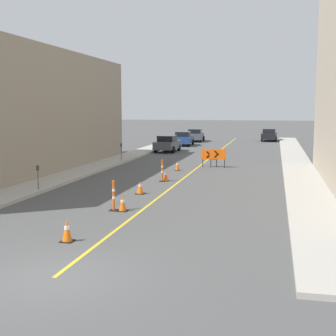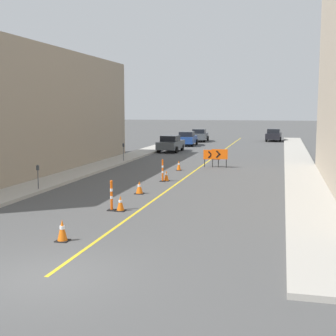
{
  "view_description": "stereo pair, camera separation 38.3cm",
  "coord_description": "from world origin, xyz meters",
  "px_view_note": "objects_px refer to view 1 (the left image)",
  "views": [
    {
      "loc": [
        5.34,
        -10.4,
        4.26
      ],
      "look_at": [
        -0.29,
        14.16,
        1.0
      ],
      "focal_mm": 50.0,
      "sensor_mm": 36.0,
      "label": 1
    },
    {
      "loc": [
        5.71,
        -10.31,
        4.26
      ],
      "look_at": [
        -0.29,
        14.16,
        1.0
      ],
      "focal_mm": 50.0,
      "sensor_mm": 36.0,
      "label": 2
    }
  ],
  "objects_px": {
    "traffic_cone_nearest": "(67,231)",
    "delineator_post_rear": "(162,172)",
    "traffic_cone_second": "(123,203)",
    "delineator_post_front": "(114,197)",
    "arrow_barricade_primary": "(210,155)",
    "arrow_barricade_secondary": "(218,155)",
    "parked_car_curb_near": "(168,144)",
    "traffic_cone_fifth": "(177,165)",
    "parked_car_curb_far": "(195,135)",
    "parked_car_curb_mid": "(183,139)",
    "parked_car_opposite_side": "(269,135)",
    "traffic_cone_third": "(140,187)",
    "parking_meter_far_curb": "(121,148)",
    "parking_meter_near_curb": "(38,172)",
    "traffic_cone_fourth": "(166,176)"
  },
  "relations": [
    {
      "from": "traffic_cone_nearest",
      "to": "delineator_post_rear",
      "type": "height_order",
      "value": "delineator_post_rear"
    },
    {
      "from": "delineator_post_front",
      "to": "arrow_barricade_primary",
      "type": "height_order",
      "value": "delineator_post_front"
    },
    {
      "from": "parked_car_curb_mid",
      "to": "delineator_post_rear",
      "type": "bearing_deg",
      "value": -84.7
    },
    {
      "from": "traffic_cone_fifth",
      "to": "delineator_post_rear",
      "type": "relative_size",
      "value": 0.54
    },
    {
      "from": "traffic_cone_second",
      "to": "parked_car_curb_far",
      "type": "height_order",
      "value": "parked_car_curb_far"
    },
    {
      "from": "parked_car_curb_far",
      "to": "parked_car_curb_mid",
      "type": "bearing_deg",
      "value": -94.96
    },
    {
      "from": "traffic_cone_third",
      "to": "traffic_cone_fifth",
      "type": "xyz_separation_m",
      "value": [
        0.03,
        8.97,
        0.03
      ]
    },
    {
      "from": "arrow_barricade_secondary",
      "to": "parked_car_curb_far",
      "type": "xyz_separation_m",
      "value": [
        -5.9,
        25.35,
        -0.12
      ]
    },
    {
      "from": "arrow_barricade_secondary",
      "to": "parked_car_opposite_side",
      "type": "distance_m",
      "value": 28.33
    },
    {
      "from": "traffic_cone_fifth",
      "to": "parked_car_curb_near",
      "type": "height_order",
      "value": "parked_car_curb_near"
    },
    {
      "from": "delineator_post_rear",
      "to": "arrow_barricade_primary",
      "type": "relative_size",
      "value": 1.04
    },
    {
      "from": "parked_car_opposite_side",
      "to": "parked_car_curb_far",
      "type": "bearing_deg",
      "value": -160.76
    },
    {
      "from": "traffic_cone_second",
      "to": "delineator_post_rear",
      "type": "relative_size",
      "value": 0.5
    },
    {
      "from": "delineator_post_rear",
      "to": "parking_meter_far_curb",
      "type": "bearing_deg",
      "value": 122.4
    },
    {
      "from": "traffic_cone_nearest",
      "to": "parked_car_curb_far",
      "type": "height_order",
      "value": "parked_car_curb_far"
    },
    {
      "from": "traffic_cone_nearest",
      "to": "parked_car_curb_far",
      "type": "distance_m",
      "value": 45.16
    },
    {
      "from": "traffic_cone_fifth",
      "to": "parking_meter_near_curb",
      "type": "xyz_separation_m",
      "value": [
        -5.18,
        -9.71,
        0.69
      ]
    },
    {
      "from": "arrow_barricade_secondary",
      "to": "parking_meter_far_curb",
      "type": "bearing_deg",
      "value": 169.51
    },
    {
      "from": "parking_meter_far_curb",
      "to": "arrow_barricade_primary",
      "type": "bearing_deg",
      "value": -9.09
    },
    {
      "from": "arrow_barricade_primary",
      "to": "parked_car_curb_near",
      "type": "bearing_deg",
      "value": 118.26
    },
    {
      "from": "traffic_cone_second",
      "to": "traffic_cone_third",
      "type": "xyz_separation_m",
      "value": [
        -0.39,
        3.92,
        0.0
      ]
    },
    {
      "from": "traffic_cone_third",
      "to": "traffic_cone_fifth",
      "type": "height_order",
      "value": "traffic_cone_fifth"
    },
    {
      "from": "traffic_cone_second",
      "to": "traffic_cone_fourth",
      "type": "relative_size",
      "value": 1.03
    },
    {
      "from": "traffic_cone_nearest",
      "to": "delineator_post_front",
      "type": "height_order",
      "value": "delineator_post_front"
    },
    {
      "from": "parked_car_curb_near",
      "to": "parked_car_opposite_side",
      "type": "xyz_separation_m",
      "value": [
        9.43,
        17.15,
        0.0
      ]
    },
    {
      "from": "traffic_cone_second",
      "to": "traffic_cone_fourth",
      "type": "distance_m",
      "value": 8.2
    },
    {
      "from": "parked_car_opposite_side",
      "to": "arrow_barricade_secondary",
      "type": "bearing_deg",
      "value": -94.33
    },
    {
      "from": "parked_car_curb_mid",
      "to": "parking_meter_near_curb",
      "type": "xyz_separation_m",
      "value": [
        -1.54,
        -30.47,
        0.24
      ]
    },
    {
      "from": "arrow_barricade_primary",
      "to": "parked_car_curb_far",
      "type": "height_order",
      "value": "parked_car_curb_far"
    },
    {
      "from": "arrow_barricade_secondary",
      "to": "arrow_barricade_primary",
      "type": "bearing_deg",
      "value": 164.84
    },
    {
      "from": "delineator_post_rear",
      "to": "traffic_cone_fifth",
      "type": "bearing_deg",
      "value": 91.39
    },
    {
      "from": "parked_car_curb_near",
      "to": "arrow_barricade_primary",
      "type": "bearing_deg",
      "value": -60.72
    },
    {
      "from": "traffic_cone_third",
      "to": "parking_meter_far_curb",
      "type": "height_order",
      "value": "parking_meter_far_curb"
    },
    {
      "from": "delineator_post_rear",
      "to": "traffic_cone_nearest",
      "type": "bearing_deg",
      "value": -90.36
    },
    {
      "from": "traffic_cone_nearest",
      "to": "parked_car_curb_near",
      "type": "bearing_deg",
      "value": 96.98
    },
    {
      "from": "traffic_cone_fifth",
      "to": "parking_meter_far_curb",
      "type": "bearing_deg",
      "value": 146.4
    },
    {
      "from": "parked_car_curb_far",
      "to": "parking_meter_far_curb",
      "type": "xyz_separation_m",
      "value": [
        -1.77,
        -24.07,
        0.32
      ]
    },
    {
      "from": "parked_car_opposite_side",
      "to": "parking_meter_near_curb",
      "type": "xyz_separation_m",
      "value": [
        -10.89,
        -40.01,
        0.24
      ]
    },
    {
      "from": "traffic_cone_second",
      "to": "parked_car_opposite_side",
      "type": "relative_size",
      "value": 0.15
    },
    {
      "from": "traffic_cone_fourth",
      "to": "delineator_post_rear",
      "type": "relative_size",
      "value": 0.49
    },
    {
      "from": "delineator_post_front",
      "to": "arrow_barricade_primary",
      "type": "xyz_separation_m",
      "value": [
        1.92,
        15.2,
        0.3
      ]
    },
    {
      "from": "arrow_barricade_secondary",
      "to": "traffic_cone_third",
      "type": "bearing_deg",
      "value": -103.77
    },
    {
      "from": "arrow_barricade_secondary",
      "to": "parking_meter_far_curb",
      "type": "height_order",
      "value": "parking_meter_far_curb"
    },
    {
      "from": "traffic_cone_second",
      "to": "delineator_post_rear",
      "type": "height_order",
      "value": "delineator_post_rear"
    },
    {
      "from": "traffic_cone_nearest",
      "to": "traffic_cone_second",
      "type": "xyz_separation_m",
      "value": [
        0.32,
        4.64,
        -0.03
      ]
    },
    {
      "from": "parked_car_curb_mid",
      "to": "parked_car_opposite_side",
      "type": "relative_size",
      "value": 1.01
    },
    {
      "from": "traffic_cone_fourth",
      "to": "traffic_cone_nearest",
      "type": "bearing_deg",
      "value": -91.12
    },
    {
      "from": "traffic_cone_fifth",
      "to": "delineator_post_rear",
      "type": "xyz_separation_m",
      "value": [
        0.12,
        -4.91,
        0.22
      ]
    },
    {
      "from": "parked_car_opposite_side",
      "to": "delineator_post_rear",
      "type": "bearing_deg",
      "value": -96.83
    },
    {
      "from": "delineator_post_rear",
      "to": "arrow_barricade_primary",
      "type": "bearing_deg",
      "value": 76.15
    }
  ]
}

